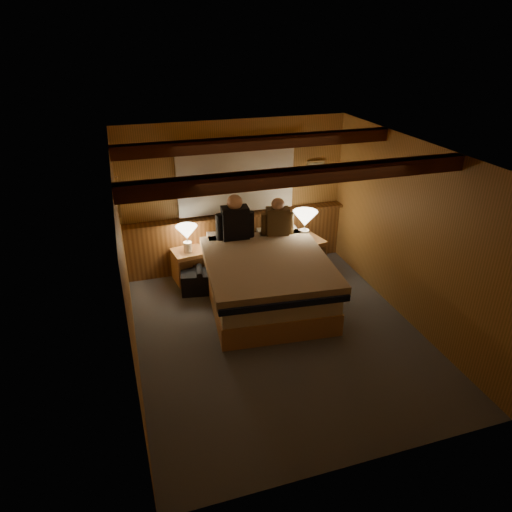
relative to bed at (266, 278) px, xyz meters
name	(u,v)px	position (x,y,z in m)	size (l,w,h in m)	color
floor	(278,334)	(-0.09, -0.82, -0.38)	(4.20, 4.20, 0.00)	#4C515B
ceiling	(283,152)	(-0.09, -0.82, 2.02)	(4.20, 4.20, 0.00)	tan
wall_back	(235,196)	(-0.09, 1.28, 0.82)	(3.60, 3.60, 0.00)	#B77E41
wall_left	(126,273)	(-1.89, -0.82, 0.82)	(4.20, 4.20, 0.00)	#B77E41
wall_right	(411,234)	(1.71, -0.82, 0.82)	(4.20, 4.20, 0.00)	#B77E41
wall_front	(370,362)	(-0.09, -2.92, 0.82)	(3.60, 3.60, 0.00)	#B77E41
wainscot	(237,239)	(-0.09, 1.22, 0.10)	(3.60, 0.23, 0.94)	brown
curtain_window	(236,178)	(-0.09, 1.21, 1.14)	(2.18, 0.09, 1.11)	#4E2413
ceiling_beams	(278,157)	(-0.09, -0.67, 1.93)	(3.60, 1.65, 0.16)	#4E2413
coat_rail	(121,188)	(-1.81, 0.76, 1.28)	(0.05, 0.55, 0.24)	white
framed_print	(315,168)	(1.26, 1.26, 1.17)	(0.30, 0.04, 0.25)	tan
bed	(266,278)	(0.00, 0.00, 0.00)	(1.85, 2.30, 0.74)	tan
nightstand_left	(189,266)	(-0.95, 0.95, -0.12)	(0.53, 0.49, 0.52)	tan
nightstand_right	(305,256)	(0.90, 0.67, -0.10)	(0.61, 0.57, 0.57)	tan
lamp_left	(187,234)	(-0.95, 0.91, 0.43)	(0.33, 0.33, 0.43)	white
lamp_right	(305,220)	(0.85, 0.64, 0.54)	(0.38, 0.38, 0.50)	white
person_left	(235,221)	(-0.25, 0.73, 0.64)	(0.59, 0.25, 0.72)	black
person_right	(278,220)	(0.41, 0.69, 0.59)	(0.50, 0.26, 0.62)	#4C381E
duffel_bag	(200,281)	(-0.86, 0.56, -0.21)	(0.60, 0.42, 0.40)	black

